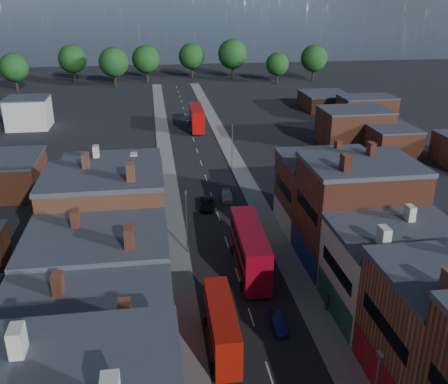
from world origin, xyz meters
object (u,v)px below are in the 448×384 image
object	(u,v)px
bus_1	(250,248)
car_3	(227,196)
car_1	(278,323)
ped_3	(327,302)
bus_0	(222,325)
car_2	(207,204)
bus_2	(197,117)

from	to	relation	value
bus_1	car_3	bearing A→B (deg)	90.20
car_1	ped_3	bearing A→B (deg)	21.54
bus_1	car_3	distance (m)	21.36
ped_3	bus_0	bearing A→B (deg)	94.90
car_2	car_3	distance (m)	4.34
bus_1	bus_2	size ratio (longest dim) A/B	1.03
car_2	ped_3	distance (m)	28.69
car_1	car_3	distance (m)	31.96
bus_0	ped_3	world-z (taller)	bus_0
bus_0	car_1	world-z (taller)	bus_0
bus_0	bus_2	xyz separation A→B (m)	(5.00, 76.34, 0.54)
bus_2	bus_0	bearing A→B (deg)	-92.65
bus_1	car_2	bearing A→B (deg)	100.41
bus_1	car_2	xyz separation A→B (m)	(-2.78, 18.53, -2.24)
car_1	car_2	xyz separation A→B (m)	(-3.49, 29.27, 0.09)
ped_3	car_2	bearing A→B (deg)	4.02
bus_2	car_3	xyz separation A→B (m)	(0.63, -42.51, -2.25)
bus_0	car_2	distance (m)	31.25
bus_2	car_3	size ratio (longest dim) A/B	2.99
bus_1	ped_3	xyz separation A→B (m)	(6.20, -8.72, -1.87)
bus_2	ped_3	world-z (taller)	bus_2
bus_0	ped_3	bearing A→B (deg)	19.93
bus_0	ped_3	size ratio (longest dim) A/B	5.32
car_1	car_2	distance (m)	29.48
car_3	ped_3	world-z (taller)	ped_3
bus_1	ped_3	size ratio (longest dim) A/B	6.75
car_1	bus_2	bearing A→B (deg)	91.86
bus_0	car_2	size ratio (longest dim) A/B	2.04
bus_1	ped_3	world-z (taller)	bus_1
bus_0	car_1	xyz separation A→B (m)	(5.72, 1.86, -1.73)
ped_3	bus_1	bearing A→B (deg)	21.20
car_1	ped_3	xyz separation A→B (m)	(5.48, 2.02, 0.47)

